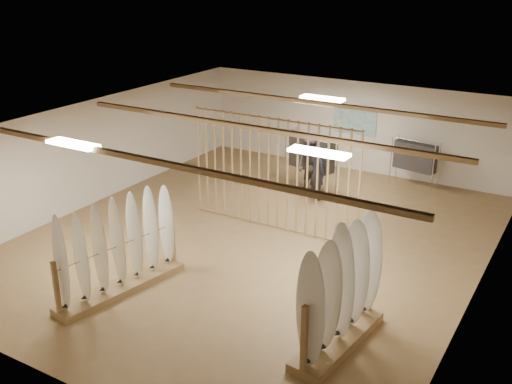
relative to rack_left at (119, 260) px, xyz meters
The scene contains 16 objects.
floor 3.67m from the rack_left, 72.49° to the left, with size 12.00×12.00×0.00m, color olive.
ceiling 4.18m from the rack_left, 72.49° to the left, with size 12.00×12.00×0.00m, color gray.
wall_back 9.53m from the rack_left, 83.45° to the left, with size 12.00×12.00×0.00m, color silver.
wall_front 2.87m from the rack_left, 67.07° to the right, with size 12.00×12.00×0.00m, color silver.
wall_left 5.26m from the rack_left, 138.72° to the left, with size 12.00×12.00×0.00m, color silver.
wall_right 7.02m from the rack_left, 29.46° to the left, with size 12.00×12.00×0.00m, color silver.
ceiling_slats 4.14m from the rack_left, 72.49° to the left, with size 9.50×6.12×0.10m, color olive.
light_panels 4.15m from the rack_left, 72.49° to the left, with size 1.20×0.35×0.06m, color white.
bamboo_partition 4.43m from the rack_left, 75.65° to the left, with size 4.45×0.05×2.78m.
poster 9.52m from the rack_left, 83.43° to the left, with size 1.40×0.03×0.90m, color teal.
rack_left is the anchor object (origin of this frame).
rack_right 4.47m from the rack_left, ahead, with size 0.85×2.36×2.20m.
clothing_rack_a 7.20m from the rack_left, 84.48° to the left, with size 1.52×0.76×1.68m.
clothing_rack_b 9.41m from the rack_left, 70.03° to the left, with size 1.31×0.56×1.42m.
shopper_a 6.66m from the rack_left, 79.72° to the left, with size 0.63×0.42×1.72m, color #24242C.
shopper_b 6.85m from the rack_left, 83.01° to the left, with size 0.89×0.69×1.84m, color #382F2B.
Camera 1 is at (6.56, -11.07, 6.16)m, focal length 42.00 mm.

